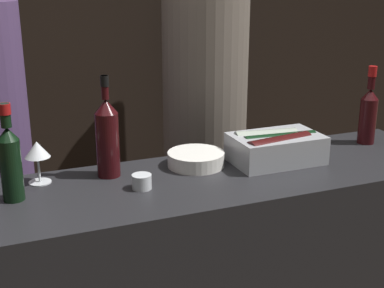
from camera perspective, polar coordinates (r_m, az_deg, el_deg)
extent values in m
cube|color=black|center=(3.88, -12.33, 13.81)|extent=(6.40, 0.06, 2.80)
cube|color=#9EA0A5|center=(2.06, 8.94, -0.47)|extent=(0.34, 0.21, 0.11)
cylinder|color=#380F0F|center=(2.00, 9.32, -0.18)|extent=(0.27, 0.11, 0.07)
cylinder|color=black|center=(2.06, 9.37, 0.29)|extent=(0.29, 0.09, 0.06)
cylinder|color=#9EA899|center=(2.08, 7.89, 0.54)|extent=(0.25, 0.11, 0.07)
cylinder|color=silver|center=(2.00, 0.42, -1.61)|extent=(0.21, 0.21, 0.05)
cylinder|color=gray|center=(1.99, 0.42, -1.00)|extent=(0.17, 0.17, 0.01)
cylinder|color=silver|center=(1.92, -15.90, -3.93)|extent=(0.08, 0.08, 0.00)
cylinder|color=silver|center=(1.91, -16.02, -2.62)|extent=(0.01, 0.01, 0.09)
cone|color=silver|center=(1.88, -16.20, -0.55)|extent=(0.09, 0.09, 0.06)
cylinder|color=silver|center=(1.80, -5.38, -4.02)|extent=(0.07, 0.07, 0.05)
sphere|color=#F9D67F|center=(1.80, -5.38, -3.95)|extent=(0.03, 0.03, 0.03)
cylinder|color=black|center=(1.77, -18.71, -2.68)|extent=(0.07, 0.07, 0.20)
cone|color=black|center=(1.73, -19.11, 1.04)|extent=(0.07, 0.07, 0.04)
cylinder|color=black|center=(1.72, -19.30, 2.89)|extent=(0.03, 0.03, 0.08)
cylinder|color=maroon|center=(1.72, -19.37, 3.56)|extent=(0.04, 0.04, 0.03)
cylinder|color=black|center=(2.37, 18.20, 2.32)|extent=(0.07, 0.07, 0.19)
cone|color=black|center=(2.34, 18.48, 5.07)|extent=(0.07, 0.07, 0.04)
cylinder|color=black|center=(2.33, 18.65, 6.73)|extent=(0.03, 0.03, 0.10)
cylinder|color=maroon|center=(2.32, 18.71, 7.36)|extent=(0.03, 0.03, 0.04)
cylinder|color=black|center=(1.90, -8.98, -0.10)|extent=(0.08, 0.08, 0.23)
cone|color=black|center=(1.86, -9.18, 3.99)|extent=(0.08, 0.08, 0.05)
cylinder|color=black|center=(1.85, -9.28, 5.97)|extent=(0.03, 0.03, 0.08)
cylinder|color=black|center=(1.84, -9.32, 6.66)|extent=(0.03, 0.03, 0.04)
cube|color=black|center=(2.62, -19.66, -11.67)|extent=(0.27, 0.20, 0.81)
cube|color=black|center=(3.87, 1.65, -0.63)|extent=(0.28, 0.20, 0.84)
cylinder|color=#334766|center=(3.70, 1.76, 11.22)|extent=(0.37, 0.37, 0.76)
cube|color=black|center=(2.74, 1.29, -8.97)|extent=(0.30, 0.22, 0.82)
cylinder|color=#60564C|center=(2.48, 1.41, 7.44)|extent=(0.39, 0.39, 0.75)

